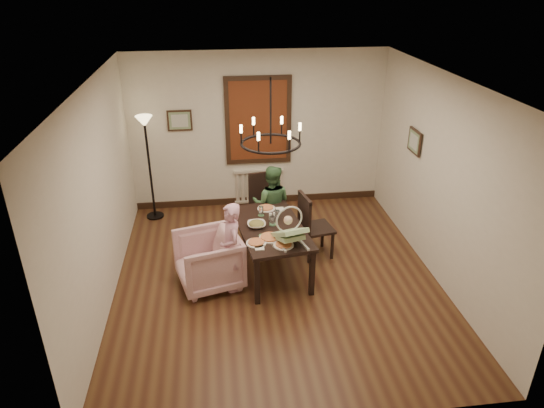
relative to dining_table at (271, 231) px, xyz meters
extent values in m
cube|color=#55361D|center=(0.06, -0.21, -0.64)|extent=(4.50, 5.00, 0.01)
cube|color=white|center=(0.06, -0.21, 2.16)|extent=(4.50, 5.00, 0.01)
cube|color=silver|center=(0.06, 2.29, 0.76)|extent=(4.50, 0.01, 2.80)
cube|color=silver|center=(-2.19, -0.21, 0.76)|extent=(0.01, 5.00, 2.80)
cube|color=silver|center=(2.31, -0.21, 0.76)|extent=(0.01, 5.00, 2.80)
cube|color=black|center=(0.00, 0.00, 0.06)|extent=(1.08, 1.66, 0.05)
cube|color=black|center=(-0.27, -0.76, -0.30)|extent=(0.07, 0.07, 0.68)
cube|color=black|center=(-0.47, 0.66, -0.30)|extent=(0.07, 0.07, 0.68)
cube|color=black|center=(0.47, -0.66, -0.30)|extent=(0.07, 0.07, 0.68)
cube|color=black|center=(0.27, 0.76, -0.30)|extent=(0.07, 0.07, 0.68)
imported|color=beige|center=(-0.89, -0.24, -0.26)|extent=(1.03, 1.01, 0.77)
imported|color=#D798B1|center=(-0.58, -0.36, -0.11)|extent=(0.32, 0.43, 1.06)
imported|color=#406D42|center=(0.12, 0.89, -0.11)|extent=(0.60, 0.51, 1.06)
imported|color=white|center=(-0.20, 0.01, 0.12)|extent=(0.31, 0.31, 0.08)
cylinder|color=tan|center=(-0.06, -0.35, 0.10)|extent=(0.28, 0.28, 0.04)
cylinder|color=silver|center=(0.02, 0.01, 0.16)|extent=(0.08, 0.08, 0.15)
cube|color=maroon|center=(0.06, 2.25, 0.96)|extent=(1.00, 0.03, 1.40)
cube|color=black|center=(-1.29, 2.26, 1.01)|extent=(0.42, 0.03, 0.36)
cube|color=black|center=(2.27, 0.69, 1.01)|extent=(0.03, 0.42, 0.36)
torus|color=black|center=(0.00, 0.00, 1.31)|extent=(0.80, 0.80, 0.04)
camera|label=1|loc=(-0.73, -5.94, 3.35)|focal=32.00mm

